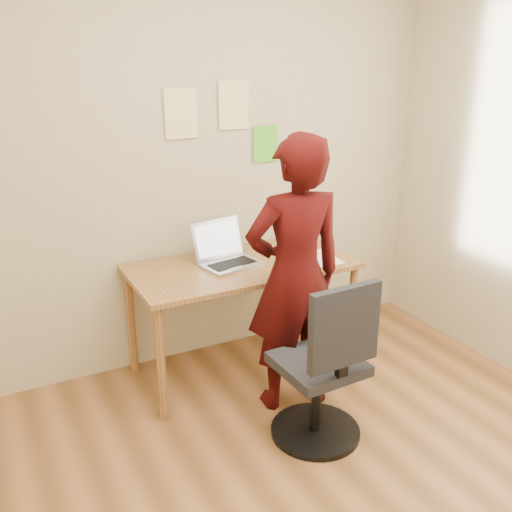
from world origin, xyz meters
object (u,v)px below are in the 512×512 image
laptop (226,255)px  phone (294,267)px  desk (242,277)px  office_chair (325,374)px  person (295,277)px

laptop → phone: (0.34, -0.27, -0.05)m
desk → laptop: size_ratio=3.47×
office_chair → phone: bearing=70.5°
desk → phone: phone is taller
phone → person: (-0.16, -0.27, 0.06)m
desk → laptop: bearing=143.6°
phone → person: person is taller
laptop → person: bearing=-82.1°
laptop → office_chair: (0.13, -0.93, -0.39)m
laptop → person: person is taller
laptop → phone: 0.43m
desk → phone: (0.26, -0.21, 0.09)m
laptop → desk: bearing=-47.1°
desk → laptop: laptop is taller
desk → person: person is taller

